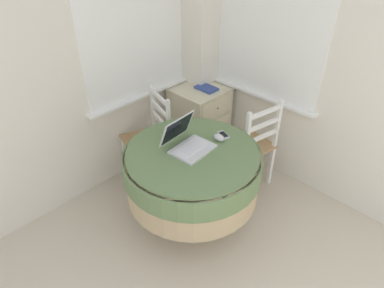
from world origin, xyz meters
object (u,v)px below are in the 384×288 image
object	(u,v)px
cell_phone	(224,135)
dining_chair_near_right_window	(250,146)
laptop	(187,142)
computer_mouse	(219,138)
dining_chair_near_back_window	(150,139)
book_on_cabinet	(206,88)
corner_cabinet	(200,120)
round_dining_table	(192,170)

from	to	relation	value
cell_phone	dining_chair_near_right_window	world-z (taller)	dining_chair_near_right_window
laptop	computer_mouse	size ratio (longest dim) A/B	3.52
cell_phone	computer_mouse	bearing A→B (deg)	-167.01
cell_phone	dining_chair_near_back_window	xyz separation A→B (m)	(-0.17, 0.75, -0.31)
book_on_cabinet	laptop	bearing A→B (deg)	-145.61
computer_mouse	cell_phone	bearing A→B (deg)	12.99
laptop	dining_chair_near_right_window	bearing A→B (deg)	-7.05
corner_cabinet	round_dining_table	bearing A→B (deg)	-139.64
laptop	corner_cabinet	distance (m)	1.14
round_dining_table	dining_chair_near_back_window	distance (m)	0.76
dining_chair_near_right_window	dining_chair_near_back_window	bearing A→B (deg)	127.51
round_dining_table	book_on_cabinet	world-z (taller)	book_on_cabinet
computer_mouse	dining_chair_near_back_window	bearing A→B (deg)	96.66
dining_chair_near_back_window	cell_phone	bearing A→B (deg)	-77.36
round_dining_table	book_on_cabinet	bearing A→B (deg)	36.90
computer_mouse	cell_phone	size ratio (longest dim) A/B	0.75
computer_mouse	cell_phone	xyz separation A→B (m)	(0.08, 0.02, -0.02)
laptop	dining_chair_near_right_window	world-z (taller)	laptop
dining_chair_near_back_window	computer_mouse	bearing A→B (deg)	-83.34
cell_phone	dining_chair_near_right_window	distance (m)	0.52
laptop	book_on_cabinet	distance (m)	1.04
book_on_cabinet	dining_chair_near_right_window	bearing A→B (deg)	-100.61
dining_chair_near_back_window	book_on_cabinet	world-z (taller)	dining_chair_near_back_window
cell_phone	corner_cabinet	size ratio (longest dim) A/B	0.17
round_dining_table	computer_mouse	world-z (taller)	computer_mouse
round_dining_table	cell_phone	world-z (taller)	cell_phone
round_dining_table	computer_mouse	size ratio (longest dim) A/B	10.90
computer_mouse	laptop	bearing A→B (deg)	155.96
dining_chair_near_back_window	book_on_cabinet	size ratio (longest dim) A/B	4.27
round_dining_table	book_on_cabinet	size ratio (longest dim) A/B	4.95
dining_chair_near_right_window	book_on_cabinet	distance (m)	0.76
round_dining_table	corner_cabinet	world-z (taller)	round_dining_table
dining_chair_near_back_window	book_on_cabinet	xyz separation A→B (m)	(0.70, -0.07, 0.32)
round_dining_table	book_on_cabinet	xyz separation A→B (m)	(0.87, 0.65, 0.18)
round_dining_table	cell_phone	xyz separation A→B (m)	(0.33, -0.02, 0.18)
computer_mouse	dining_chair_near_right_window	bearing A→B (deg)	2.12
dining_chair_near_back_window	corner_cabinet	world-z (taller)	dining_chair_near_back_window
computer_mouse	book_on_cabinet	size ratio (longest dim) A/B	0.45
dining_chair_near_back_window	corner_cabinet	xyz separation A→B (m)	(0.68, -0.01, -0.07)
laptop	dining_chair_near_back_window	xyz separation A→B (m)	(0.15, 0.66, -0.36)
round_dining_table	cell_phone	bearing A→B (deg)	-3.94
round_dining_table	laptop	size ratio (longest dim) A/B	3.10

